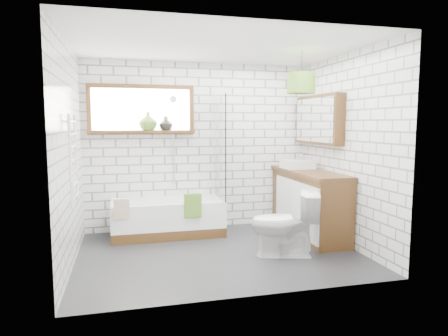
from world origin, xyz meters
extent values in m
cube|color=black|center=(0.00, 0.00, -0.01)|extent=(3.40, 2.60, 0.01)
cube|color=white|center=(0.00, 0.00, 2.50)|extent=(3.40, 2.60, 0.01)
cube|color=white|center=(0.00, 1.30, 1.25)|extent=(3.40, 0.01, 2.50)
cube|color=white|center=(0.00, -1.30, 1.25)|extent=(3.40, 0.01, 2.50)
cube|color=white|center=(-1.70, 0.00, 1.25)|extent=(0.01, 2.60, 2.50)
cube|color=white|center=(1.70, 0.00, 1.25)|extent=(0.01, 2.60, 2.50)
cube|color=#3B2310|center=(-0.85, 1.26, 1.80)|extent=(1.52, 0.16, 0.68)
cube|color=white|center=(-1.66, 0.00, 1.20)|extent=(0.06, 0.52, 1.00)
cube|color=#3B2310|center=(1.62, 0.60, 1.65)|extent=(0.16, 1.20, 0.70)
cylinder|color=silver|center=(-0.40, 1.26, 1.35)|extent=(0.02, 0.02, 1.30)
cube|color=white|center=(-0.53, 0.95, 0.25)|extent=(1.57, 0.69, 0.51)
cube|color=white|center=(0.24, 0.95, 1.26)|extent=(0.02, 0.72, 1.50)
cube|color=#507E26|center=(-0.22, 0.61, 0.49)|extent=(0.24, 0.06, 0.32)
cube|color=tan|center=(-1.16, 0.61, 0.49)|extent=(0.20, 0.05, 0.26)
cube|color=#3B2310|center=(1.44, 0.47, 0.47)|extent=(0.53, 1.64, 0.94)
cube|color=white|center=(1.38, 0.75, 1.00)|extent=(0.43, 0.37, 0.12)
cylinder|color=silver|center=(1.54, 0.75, 1.06)|extent=(0.03, 0.03, 0.15)
imported|color=white|center=(0.74, -0.29, 0.40)|extent=(0.64, 0.88, 0.80)
imported|color=#578428|center=(-0.76, 1.23, 1.61)|extent=(0.31, 0.31, 0.27)
imported|color=black|center=(-0.51, 1.23, 1.58)|extent=(0.23, 0.23, 0.20)
cylinder|color=#578428|center=(-0.51, 1.23, 1.58)|extent=(0.09, 0.09, 0.20)
cylinder|color=#507E26|center=(1.06, -0.01, 2.10)|extent=(0.35, 0.35, 0.25)
camera|label=1|loc=(-1.11, -4.68, 1.60)|focal=32.00mm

